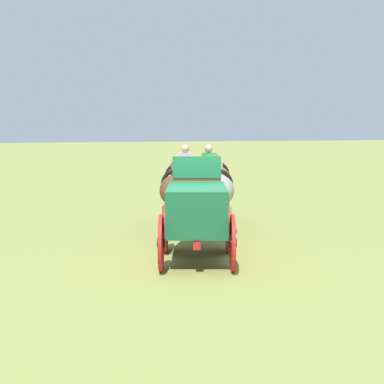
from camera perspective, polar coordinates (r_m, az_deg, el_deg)
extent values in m
plane|color=olive|center=(14.77, 0.45, -6.44)|extent=(220.00, 220.00, 0.00)
cube|color=#195B38|center=(14.55, 0.45, -1.56)|extent=(2.90, 2.08, 1.06)
cube|color=brown|center=(16.03, 0.45, 1.21)|extent=(0.90, 1.36, 0.12)
cube|color=#195B38|center=(16.51, 0.45, -1.27)|extent=(0.55, 1.13, 0.60)
cube|color=#195B38|center=(15.70, 0.45, 2.33)|extent=(0.42, 1.21, 0.55)
cube|color=red|center=(14.65, 0.45, -4.00)|extent=(2.79, 0.98, 0.16)
cylinder|color=red|center=(15.69, -2.45, -3.32)|extent=(1.25, 0.45, 1.28)
cylinder|color=black|center=(15.69, -2.45, -3.32)|extent=(0.24, 0.23, 0.20)
cylinder|color=red|center=(15.69, 3.35, -3.33)|extent=(1.25, 0.45, 1.28)
cylinder|color=black|center=(15.69, 3.35, -3.33)|extent=(0.24, 0.23, 0.20)
cylinder|color=red|center=(13.64, -2.89, -4.76)|extent=(1.25, 0.45, 1.28)
cylinder|color=black|center=(13.64, -2.89, -4.76)|extent=(0.24, 0.23, 0.20)
cylinder|color=red|center=(13.64, 3.80, -4.77)|extent=(1.25, 0.45, 1.28)
cylinder|color=black|center=(13.64, 3.80, -4.77)|extent=(0.24, 0.23, 0.20)
cylinder|color=brown|center=(17.21, 0.45, -2.31)|extent=(2.52, 0.85, 0.10)
cube|color=#BCB293|center=(16.14, -0.63, 1.74)|extent=(0.48, 0.42, 0.16)
cube|color=silver|center=(16.00, -0.64, 2.69)|extent=(0.33, 0.41, 0.55)
sphere|color=tan|center=(15.98, -0.64, 4.07)|extent=(0.22, 0.22, 0.22)
cube|color=slate|center=(16.14, 1.54, 1.74)|extent=(0.48, 0.42, 0.16)
cube|color=#338C4C|center=(16.00, 1.55, 2.69)|extent=(0.33, 0.41, 0.55)
sphere|color=tan|center=(15.98, 1.55, 4.07)|extent=(0.22, 0.22, 0.22)
ellipsoid|color=brown|center=(18.03, -1.62, 0.16)|extent=(2.22, 1.45, 0.89)
cylinder|color=brown|center=(18.84, -2.28, -1.77)|extent=(0.18, 0.18, 0.67)
cone|color=silver|center=(18.91, -2.28, -3.22)|extent=(0.30, 0.30, 0.29)
cylinder|color=brown|center=(18.82, -0.78, -1.78)|extent=(0.18, 0.18, 0.67)
cone|color=silver|center=(18.89, -0.78, -3.22)|extent=(0.30, 0.30, 0.29)
cylinder|color=brown|center=(17.42, -2.50, -2.43)|extent=(0.18, 0.18, 0.67)
cone|color=silver|center=(17.50, -2.50, -3.98)|extent=(0.30, 0.30, 0.29)
cylinder|color=brown|center=(17.40, -0.88, -2.43)|extent=(0.18, 0.18, 0.67)
cone|color=silver|center=(17.48, -0.88, -3.99)|extent=(0.30, 0.30, 0.29)
cylinder|color=brown|center=(19.28, -1.48, 1.73)|extent=(1.01, 0.62, 0.81)
ellipsoid|color=brown|center=(19.63, -1.45, 2.56)|extent=(0.65, 0.42, 0.32)
cube|color=silver|center=(19.91, -1.42, 2.61)|extent=(0.09, 0.11, 0.24)
torus|color=black|center=(18.94, -1.52, 0.76)|extent=(0.38, 0.92, 0.93)
cylinder|color=black|center=(17.00, -1.74, -1.22)|extent=(0.14, 0.14, 0.80)
ellipsoid|color=#9E998E|center=(18.03, 2.51, 0.17)|extent=(2.12, 1.43, 0.91)
cylinder|color=#9E998E|center=(18.78, 1.67, -1.81)|extent=(0.18, 0.18, 0.67)
cone|color=silver|center=(18.85, 1.66, -3.24)|extent=(0.30, 0.30, 0.29)
cylinder|color=#9E998E|center=(18.80, 3.19, -1.81)|extent=(0.18, 0.18, 0.67)
cone|color=silver|center=(18.87, 3.18, -3.24)|extent=(0.30, 0.30, 0.29)
cylinder|color=#9E998E|center=(17.44, 1.76, -2.42)|extent=(0.18, 0.18, 0.67)
cone|color=silver|center=(17.52, 1.76, -3.97)|extent=(0.30, 0.30, 0.29)
cylinder|color=#9E998E|center=(17.46, 3.41, -2.42)|extent=(0.18, 0.18, 0.67)
cone|color=silver|center=(17.54, 3.40, -3.97)|extent=(0.30, 0.30, 0.29)
cylinder|color=#9E998E|center=(19.23, 2.39, 1.72)|extent=(1.01, 0.62, 0.81)
ellipsoid|color=#9E998E|center=(19.58, 2.35, 2.56)|extent=(0.65, 0.42, 0.32)
cube|color=silver|center=(19.86, 2.33, 2.61)|extent=(0.09, 0.11, 0.24)
torus|color=black|center=(18.89, 2.42, 0.74)|extent=(0.39, 0.93, 0.94)
cylinder|color=black|center=(17.05, 2.63, -1.19)|extent=(0.14, 0.14, 0.80)
ellipsoid|color=#9E998E|center=(20.61, -1.36, 1.00)|extent=(2.28, 1.49, 0.92)
cylinder|color=#9E998E|center=(21.43, -1.97, -0.78)|extent=(0.18, 0.18, 0.68)
cone|color=silver|center=(21.49, -1.97, -2.07)|extent=(0.30, 0.30, 0.29)
cylinder|color=#9E998E|center=(21.41, -0.62, -0.78)|extent=(0.18, 0.18, 0.68)
cone|color=silver|center=(21.48, -0.61, -2.08)|extent=(0.30, 0.30, 0.29)
cylinder|color=#9E998E|center=(19.97, -2.15, -1.29)|extent=(0.18, 0.18, 0.68)
cone|color=silver|center=(20.04, -2.14, -2.67)|extent=(0.30, 0.30, 0.29)
cylinder|color=#9E998E|center=(19.96, -0.69, -1.29)|extent=(0.18, 0.18, 0.68)
cone|color=silver|center=(20.03, -0.69, -2.68)|extent=(0.30, 0.30, 0.29)
cylinder|color=#9E998E|center=(21.89, -1.26, 2.34)|extent=(1.01, 0.62, 0.81)
ellipsoid|color=#9E998E|center=(22.24, -1.23, 3.07)|extent=(0.65, 0.42, 0.32)
cube|color=silver|center=(22.52, -1.21, 3.11)|extent=(0.09, 0.11, 0.24)
torus|color=black|center=(21.54, -1.28, 1.49)|extent=(0.39, 0.94, 0.95)
cylinder|color=black|center=(19.55, -1.46, -0.16)|extent=(0.14, 0.14, 0.80)
ellipsoid|color=brown|center=(20.61, 2.25, 1.13)|extent=(2.12, 1.49, 0.98)
cylinder|color=brown|center=(21.35, 1.47, -0.76)|extent=(0.18, 0.18, 0.70)
cone|color=silver|center=(21.42, 1.46, -2.09)|extent=(0.30, 0.30, 0.30)
cylinder|color=brown|center=(21.37, 2.91, -0.76)|extent=(0.18, 0.18, 0.70)
cone|color=silver|center=(21.43, 2.90, -2.09)|extent=(0.30, 0.30, 0.30)
cylinder|color=brown|center=(20.02, 1.53, -1.23)|extent=(0.18, 0.18, 0.70)
cone|color=silver|center=(20.09, 1.53, -2.64)|extent=(0.30, 0.30, 0.30)
cylinder|color=brown|center=(20.03, 3.08, -1.23)|extent=(0.18, 0.18, 0.70)
cone|color=silver|center=(20.10, 3.07, -2.64)|extent=(0.30, 0.30, 0.30)
cylinder|color=brown|center=(21.81, 2.16, 2.47)|extent=(1.01, 0.62, 0.81)
ellipsoid|color=brown|center=(22.16, 2.13, 3.20)|extent=(0.65, 0.42, 0.32)
cube|color=silver|center=(22.44, 2.11, 3.23)|extent=(0.09, 0.11, 0.24)
torus|color=black|center=(21.46, 2.18, 1.59)|extent=(0.41, 0.99, 1.00)
cylinder|color=black|center=(19.63, 2.34, 0.00)|extent=(0.14, 0.14, 0.80)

